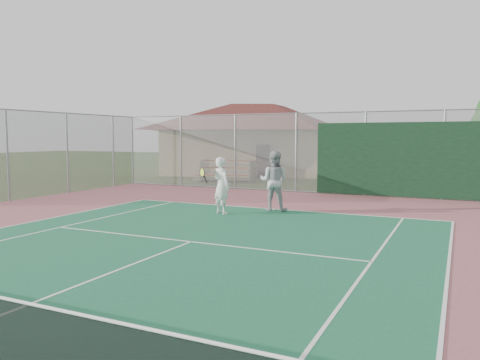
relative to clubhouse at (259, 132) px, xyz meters
name	(u,v)px	position (x,y,z in m)	size (l,w,h in m)	color
back_fence	(367,156)	(9.01, -9.70, -1.12)	(20.08, 0.11, 3.53)	gray
side_fence_left	(67,153)	(-3.09, -14.18, -1.04)	(0.08, 9.00, 3.50)	gray
clubhouse	(259,132)	(0.00, 0.00, 0.00)	(14.48, 11.48, 5.49)	tan
bleachers	(228,170)	(0.80, -6.33, -2.17)	(3.51, 2.49, 1.17)	#933C22
player_white_front	(221,186)	(5.67, -16.40, -1.88)	(1.07, 0.74, 1.81)	white
player_grey_back	(274,181)	(6.96, -15.09, -1.80)	(1.05, 0.86, 1.98)	#A8AAAD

